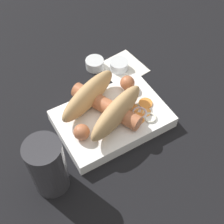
% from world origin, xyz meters
% --- Properties ---
extents(ground_plane, '(3.00, 3.00, 0.00)m').
position_xyz_m(ground_plane, '(0.00, 0.00, 0.00)').
color(ground_plane, black).
extents(food_tray, '(0.25, 0.17, 0.03)m').
position_xyz_m(food_tray, '(0.00, 0.00, 0.02)').
color(food_tray, white).
rests_on(food_tray, ground_plane).
extents(bread_roll, '(0.21, 0.18, 0.06)m').
position_xyz_m(bread_roll, '(-0.01, 0.02, 0.06)').
color(bread_roll, tan).
rests_on(bread_roll, food_tray).
extents(sausage, '(0.20, 0.17, 0.04)m').
position_xyz_m(sausage, '(-0.01, 0.02, 0.05)').
color(sausage, '#B26642').
rests_on(sausage, food_tray).
extents(pickled_veggies, '(0.08, 0.08, 0.01)m').
position_xyz_m(pickled_veggies, '(0.06, -0.03, 0.03)').
color(pickled_veggies, orange).
rests_on(pickled_veggies, food_tray).
extents(napkin, '(0.12, 0.12, 0.00)m').
position_xyz_m(napkin, '(0.12, 0.14, 0.00)').
color(napkin, white).
rests_on(napkin, ground_plane).
extents(condiment_cup_near, '(0.05, 0.05, 0.03)m').
position_xyz_m(condiment_cup_near, '(0.11, 0.15, 0.01)').
color(condiment_cup_near, silver).
rests_on(condiment_cup_near, ground_plane).
extents(condiment_cup_far, '(0.05, 0.05, 0.03)m').
position_xyz_m(condiment_cup_far, '(0.05, 0.19, 0.01)').
color(condiment_cup_far, silver).
rests_on(condiment_cup_far, ground_plane).
extents(drink_glass, '(0.07, 0.07, 0.14)m').
position_xyz_m(drink_glass, '(-0.18, -0.07, 0.07)').
color(drink_glass, '#333338').
rests_on(drink_glass, ground_plane).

